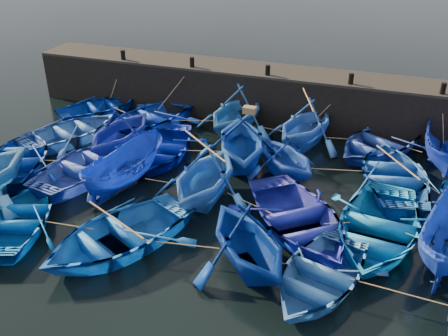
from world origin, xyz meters
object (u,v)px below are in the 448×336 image
(boat_13, at_px, (20,157))
(wooden_crate, at_px, (249,110))
(boat_0, at_px, (99,107))
(boat_8, at_px, (162,148))

(boat_13, xyz_separation_m, wooden_crate, (9.17, 3.35, 2.12))
(boat_0, distance_m, boat_13, 6.31)
(boat_0, height_order, boat_8, boat_8)
(wooden_crate, bearing_deg, boat_8, -172.54)
(boat_0, height_order, wooden_crate, wooden_crate)
(boat_13, bearing_deg, wooden_crate, 174.17)
(boat_0, xyz_separation_m, boat_13, (0.03, -6.31, 0.06))
(boat_8, xyz_separation_m, boat_13, (-5.31, -2.84, 0.01))
(boat_0, height_order, boat_13, boat_13)
(wooden_crate, bearing_deg, boat_13, -159.94)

